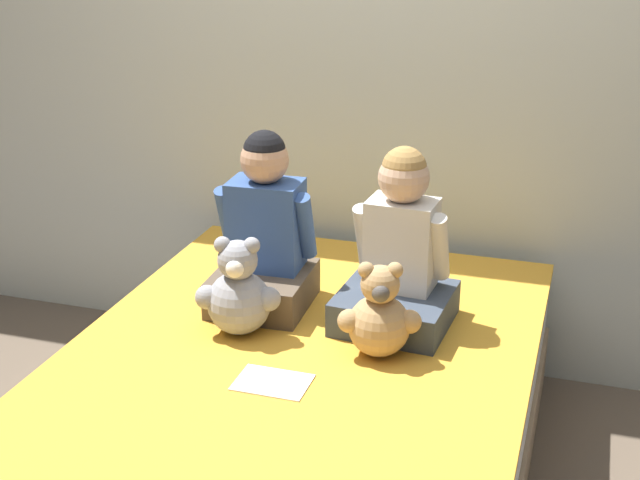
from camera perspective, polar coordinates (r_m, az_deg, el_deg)
The scene contains 7 objects.
wall_behind_bed at distance 3.43m, azimuth 4.17°, elevation 11.83°, with size 8.00×0.06×2.50m.
bed at distance 2.79m, azimuth -1.94°, elevation -12.62°, with size 1.40×2.04×0.52m.
child_on_left at distance 2.95m, azimuth -3.57°, elevation 0.28°, with size 0.33×0.34×0.59m.
child_on_right at distance 2.83m, azimuth 5.09°, elevation -1.02°, with size 0.37×0.37×0.58m.
teddy_bear_held_by_left_child at distance 2.79m, azimuth -5.23°, elevation -3.41°, with size 0.26×0.20×0.32m.
teddy_bear_held_by_right_child at distance 2.66m, azimuth 3.82°, elevation -4.91°, with size 0.24×0.19×0.30m.
sign_card at distance 2.56m, azimuth -3.05°, elevation -9.08°, with size 0.21×0.15×0.00m.
Camera 1 is at (0.79, -2.18, 1.82)m, focal length 50.00 mm.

